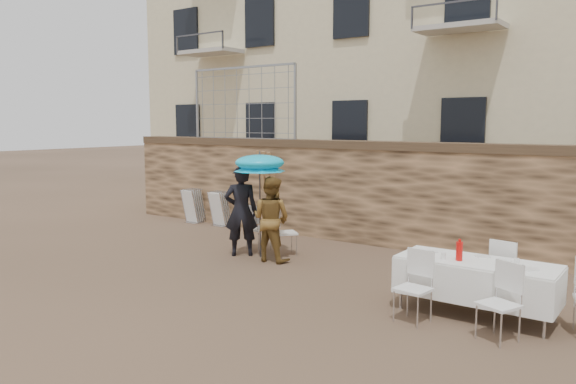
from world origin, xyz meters
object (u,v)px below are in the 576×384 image
Objects in this scene: banquet_table at (477,264)px; table_chair_front_right at (499,303)px; couple_chair_left at (259,227)px; couple_chair_right at (286,231)px; chair_stack_left at (198,205)px; soda_bottle at (459,251)px; table_chair_back at (507,271)px; table_chair_front_left at (413,287)px; chair_stack_right at (223,208)px; man_suit at (241,211)px; umbrella at (260,166)px; woman_dress at (271,219)px.

banquet_table is 2.19× the size of table_chair_front_right.
couple_chair_left and couple_chair_right have the same top height.
table_chair_front_right is at bearing -23.27° from chair_stack_left.
soda_bottle is 0.27× the size of table_chair_back.
table_chair_front_left and table_chair_front_right have the same top height.
couple_chair_right is at bearing 157.67° from table_chair_front_left.
banquet_table is 8.01m from chair_stack_right.
chair_stack_left is (-3.41, 2.23, -0.44)m from man_suit.
umbrella reaches higher than table_chair_front_right.
umbrella reaches higher than couple_chair_right.
umbrella is at bearing -29.20° from chair_stack_left.
couple_chair_left is 5.13m from table_chair_back.
couple_chair_left is 5.09m from banquet_table.
table_chair_back is at bearing 176.42° from woman_dress.
chair_stack_left is (-4.16, 2.23, -0.35)m from woman_dress.
man_suit reaches higher than table_chair_front_left.
banquet_table is at bearing -11.44° from umbrella.
table_chair_back reaches higher than chair_stack_left.
man_suit is 1.87× the size of table_chair_front_right.
soda_bottle is at bearing 128.40° from man_suit.
woman_dress is 3.89m from table_chair_front_left.
chair_stack_right is at bearing -81.67° from man_suit.
man_suit reaches higher than soda_bottle.
woman_dress is 1.69× the size of couple_chair_right.
chair_stack_left is (-7.71, 3.79, -0.02)m from table_chair_front_left.
man_suit is 1.87× the size of couple_chair_right.
couple_chair_left and table_chair_front_left have the same top height.
soda_bottle reaches higher than chair_stack_right.
chair_stack_right is at bearing -37.81° from woman_dress.
umbrella reaches higher than man_suit.
table_chair_back is at bearing -14.74° from chair_stack_left.
chair_stack_right is at bearing 158.96° from table_chair_front_left.
couple_chair_right is 3.69× the size of soda_bottle.
woman_dress is 1.69× the size of table_chair_front_left.
woman_dress is 1.06m from umbrella.
umbrella reaches higher than banquet_table.
chair_stack_right is (-2.91, 2.13, -1.34)m from umbrella.
soda_bottle is at bearing -21.47° from chair_stack_left.
chair_stack_right is (-7.41, 3.04, -0.27)m from banquet_table.
woman_dress reaches higher than soda_bottle.
soda_bottle reaches higher than couple_chair_left.
chair_stack_right is at bearing 177.42° from table_chair_front_right.
woman_dress is 1.76× the size of chair_stack_left.
couple_chair_right is at bearing -88.25° from woman_dress.
table_chair_back is 1.04× the size of chair_stack_right.
soda_bottle is at bearing -161.75° from couple_chair_right.
umbrella reaches higher than chair_stack_left.
man_suit is 4.59m from table_chair_front_left.
man_suit is at bearing 170.61° from banquet_table.
table_chair_back is at bearing 70.76° from table_chair_front_left.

